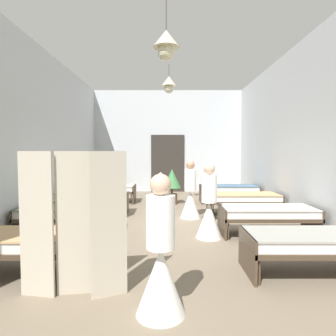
# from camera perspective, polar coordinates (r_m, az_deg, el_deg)

# --- Properties ---
(ground_plane) EXTENTS (6.78, 11.67, 0.10)m
(ground_plane) POSITION_cam_1_polar(r_m,az_deg,el_deg) (7.03, -0.01, -11.14)
(ground_plane) COLOR #7A6B56
(room_shell) EXTENTS (6.58, 11.27, 4.26)m
(room_shell) POSITION_cam_1_polar(r_m,az_deg,el_deg) (8.14, 0.01, 6.31)
(room_shell) COLOR silver
(room_shell) RESTS_ON ground
(bed_left_row_0) EXTENTS (1.90, 0.84, 0.57)m
(bed_left_row_0) POSITION_cam_1_polar(r_m,az_deg,el_deg) (4.64, -26.93, -12.84)
(bed_left_row_0) COLOR #473828
(bed_left_row_0) RESTS_ON ground
(bed_right_row_0) EXTENTS (1.90, 0.84, 0.57)m
(bed_right_row_0) POSITION_cam_1_polar(r_m,az_deg,el_deg) (4.63, 26.82, -12.88)
(bed_right_row_0) COLOR #473828
(bed_right_row_0) RESTS_ON ground
(bed_left_row_1) EXTENTS (1.90, 0.84, 0.57)m
(bed_left_row_1) POSITION_cam_1_polar(r_m,az_deg,el_deg) (6.34, -19.03, -8.38)
(bed_left_row_1) COLOR #473828
(bed_left_row_1) RESTS_ON ground
(bed_right_row_1) EXTENTS (1.90, 0.84, 0.57)m
(bed_right_row_1) POSITION_cam_1_polar(r_m,az_deg,el_deg) (6.33, 18.99, -8.40)
(bed_right_row_1) COLOR #473828
(bed_right_row_1) RESTS_ON ground
(bed_left_row_2) EXTENTS (1.90, 0.84, 0.57)m
(bed_left_row_2) POSITION_cam_1_polar(r_m,az_deg,el_deg) (8.13, -14.62, -5.77)
(bed_left_row_2) COLOR #473828
(bed_left_row_2) RESTS_ON ground
(bed_right_row_2) EXTENTS (1.90, 0.84, 0.57)m
(bed_right_row_2) POSITION_cam_1_polar(r_m,az_deg,el_deg) (8.12, 14.63, -5.78)
(bed_right_row_2) COLOR #473828
(bed_right_row_2) RESTS_ON ground
(bed_left_row_3) EXTENTS (1.90, 0.84, 0.57)m
(bed_left_row_3) POSITION_cam_1_polar(r_m,az_deg,el_deg) (9.96, -11.84, -4.09)
(bed_left_row_3) COLOR #473828
(bed_left_row_3) RESTS_ON ground
(bed_right_row_3) EXTENTS (1.90, 0.84, 0.57)m
(bed_right_row_3) POSITION_cam_1_polar(r_m,az_deg,el_deg) (9.95, 11.89, -4.10)
(bed_right_row_3) COLOR #473828
(bed_right_row_3) RESTS_ON ground
(nurse_near_aisle) EXTENTS (0.52, 0.52, 1.49)m
(nurse_near_aisle) POSITION_cam_1_polar(r_m,az_deg,el_deg) (3.18, -1.35, -18.31)
(nurse_near_aisle) COLOR white
(nurse_near_aisle) RESTS_ON ground
(nurse_mid_aisle) EXTENTS (0.52, 0.52, 1.49)m
(nurse_mid_aisle) POSITION_cam_1_polar(r_m,az_deg,el_deg) (5.84, 8.12, -8.33)
(nurse_mid_aisle) COLOR white
(nurse_mid_aisle) RESTS_ON ground
(nurse_far_aisle) EXTENTS (0.52, 0.52, 1.49)m
(nurse_far_aisle) POSITION_cam_1_polar(r_m,az_deg,el_deg) (7.50, 4.48, -5.73)
(nurse_far_aisle) COLOR white
(nurse_far_aisle) RESTS_ON ground
(potted_plant) EXTENTS (0.58, 0.58, 1.14)m
(potted_plant) POSITION_cam_1_polar(r_m,az_deg,el_deg) (9.42, 0.89, -2.70)
(potted_plant) COLOR brown
(potted_plant) RESTS_ON ground
(privacy_screen) EXTENTS (1.25, 0.20, 1.70)m
(privacy_screen) POSITION_cam_1_polar(r_m,az_deg,el_deg) (3.63, -17.93, -10.39)
(privacy_screen) COLOR #BCB29E
(privacy_screen) RESTS_ON ground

